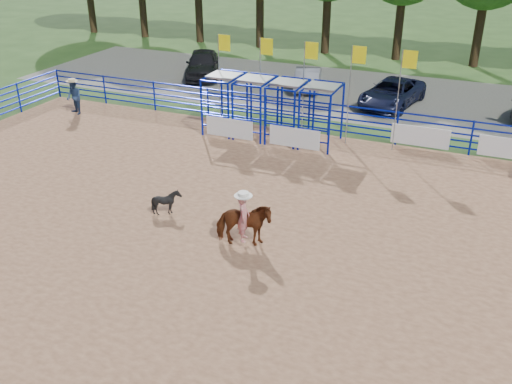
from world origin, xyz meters
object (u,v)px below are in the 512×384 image
car_a (203,64)px  car_b (308,78)px  horse_and_rider (243,220)px  spectator_cowboy (74,97)px  car_c (392,93)px  calf (167,202)px

car_a → car_b: (6.66, 0.00, -0.16)m
horse_and_rider → car_a: (-10.26, 16.83, -0.08)m
spectator_cowboy → car_c: spectator_cowboy is taller
spectator_cowboy → car_a: bearing=74.4°
horse_and_rider → spectator_cowboy: bearing=147.6°
car_a → car_c: car_a is taller
horse_and_rider → car_a: bearing=121.4°
car_c → spectator_cowboy: bearing=-141.8°
horse_and_rider → spectator_cowboy: horse_and_rider is taller
spectator_cowboy → car_b: (9.10, 8.77, -0.25)m
horse_and_rider → car_c: size_ratio=0.52×
car_a → car_c: bearing=-30.7°
car_b → car_c: size_ratio=0.80×
spectator_cowboy → car_b: spectator_cowboy is taller
calf → car_c: car_c is taller
calf → car_b: size_ratio=0.23×
calf → spectator_cowboy: spectator_cowboy is taller
horse_and_rider → car_c: (1.35, 15.52, -0.20)m
spectator_cowboy → car_c: size_ratio=0.36×
car_a → spectator_cowboy: bearing=-129.8°
spectator_cowboy → car_a: size_ratio=0.37×
car_b → horse_and_rider: bearing=87.4°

